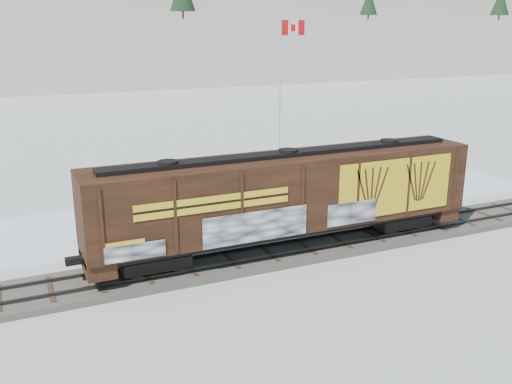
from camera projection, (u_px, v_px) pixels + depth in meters
name	position (u px, v px, depth m)	size (l,w,h in m)	color
ground	(303.00, 251.00, 28.53)	(500.00, 500.00, 0.00)	white
rail_track	(303.00, 248.00, 28.49)	(50.00, 3.40, 0.43)	#59544C
parking_strip	(245.00, 208.00, 35.09)	(40.00, 8.00, 0.03)	white
hillside	(43.00, 12.00, 146.90)	(360.00, 110.00, 93.00)	white
hopper_railcar	(287.00, 194.00, 27.29)	(19.32, 3.06, 4.73)	black
flagpole	(281.00, 124.00, 40.14)	(2.30, 0.90, 11.41)	silver
car_silver	(184.00, 207.00, 33.17)	(1.59, 3.95, 1.35)	#9DA0A4
car_white	(229.00, 205.00, 33.27)	(1.56, 4.46, 1.47)	silver
car_dark	(332.00, 191.00, 36.25)	(1.88, 4.61, 1.34)	black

